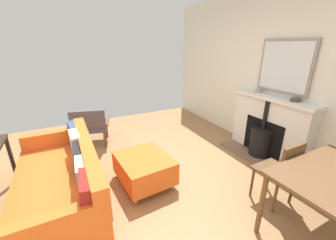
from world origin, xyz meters
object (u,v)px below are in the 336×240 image
Objects in this scene: mantel_bowl_near at (258,91)px; mantel_bowl_far at (296,100)px; fireplace at (267,130)px; ottoman at (144,167)px; dining_chair_near_fireplace at (282,169)px; armchair_accent at (90,124)px; sofa at (63,180)px.

mantel_bowl_near reaches higher than mantel_bowl_far.
ottoman is at bearing -5.22° from fireplace.
mantel_bowl_near is at bearing -126.62° from dining_chair_near_fireplace.
armchair_accent is 3.20m from dining_chair_near_fireplace.
sofa is 1.60m from armchair_accent.
dining_chair_near_fireplace is (0.94, 1.27, -0.58)m from mantel_bowl_near.
fireplace reaches higher than armchair_accent.
armchair_accent is 0.95× the size of dining_chair_near_fireplace.
mantel_bowl_far is 0.17× the size of dining_chair_near_fireplace.
armchair_accent is at bearing -37.48° from mantel_bowl_far.
fireplace is 1.83× the size of armchair_accent.
ottoman is at bearing 107.50° from armchair_accent.
mantel_bowl_near is at bearing -176.06° from ottoman.
mantel_bowl_far is at bearing 97.77° from fireplace.
sofa reaches higher than armchair_accent.
ottoman is at bearing -40.88° from dining_chair_near_fireplace.
mantel_bowl_near is 3.30m from sofa.
armchair_accent is at bearing -33.18° from fireplace.
sofa is at bearing 71.59° from armchair_accent.
mantel_bowl_near reaches higher than armchair_accent.
armchair_accent is at bearing -108.41° from sofa.
armchair_accent is (0.49, -1.55, 0.19)m from ottoman.
sofa is (3.22, -0.57, -0.72)m from mantel_bowl_far.
ottoman is 1.72m from dining_chair_near_fireplace.
fireplace is at bearing 146.82° from armchair_accent.
dining_chair_near_fireplace is at bearing 123.70° from armchair_accent.
sofa is at bearing 2.13° from mantel_bowl_near.
fireplace is 0.76× the size of sofa.
mantel_bowl_near is 1.68m from dining_chair_near_fireplace.
mantel_bowl_far reaches higher than sofa.
mantel_bowl_far is 3.48m from armchair_accent.
sofa is 1.00m from ottoman.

